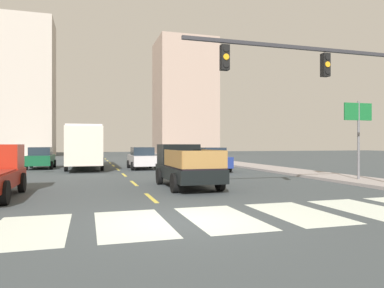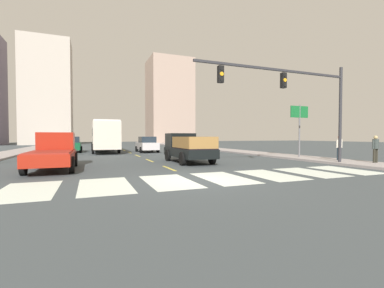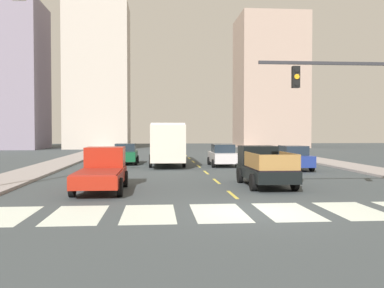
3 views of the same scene
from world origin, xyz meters
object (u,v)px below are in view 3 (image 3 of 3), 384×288
at_px(pickup_stakebed, 263,167).
at_px(pickup_dark, 102,170).
at_px(sedan_near_left, 293,158).
at_px(city_bus, 166,141).
at_px(sedan_near_right, 126,154).
at_px(sedan_far, 223,155).

relative_size(pickup_stakebed, pickup_dark, 1.00).
bearing_deg(pickup_stakebed, sedan_near_left, 63.31).
distance_m(city_bus, sedan_near_left, 10.50).
distance_m(sedan_near_right, sedan_far, 8.16).
xyz_separation_m(city_bus, sedan_far, (4.35, -2.01, -1.09)).
relative_size(pickup_stakebed, city_bus, 0.48).
bearing_deg(sedan_far, pickup_stakebed, -86.24).
bearing_deg(pickup_dark, sedan_near_right, 87.88).
height_order(sedan_near_right, sedan_near_left, same).
xyz_separation_m(sedan_near_right, sedan_near_left, (12.14, -6.34, 0.00)).
bearing_deg(city_bus, sedan_near_right, 168.47).
relative_size(city_bus, sedan_near_left, 2.45).
xyz_separation_m(pickup_stakebed, city_bus, (-4.58, 13.97, 1.02)).
bearing_deg(sedan_near_left, pickup_stakebed, -114.60).
bearing_deg(pickup_stakebed, sedan_far, 91.19).
xyz_separation_m(pickup_stakebed, sedan_near_right, (-7.93, 14.66, -0.08)).
relative_size(city_bus, sedan_far, 2.45).
xyz_separation_m(pickup_dark, sedan_near_right, (-0.05, 15.79, -0.06)).
bearing_deg(pickup_dark, sedan_near_left, 35.72).
height_order(pickup_dark, sedan_near_left, pickup_dark).
distance_m(pickup_stakebed, city_bus, 14.74).
bearing_deg(pickup_stakebed, city_bus, 108.24).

